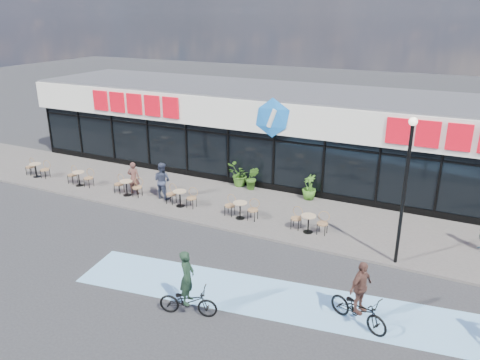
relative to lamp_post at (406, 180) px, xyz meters
The scene contains 18 objects.
ground 7.71m from the lamp_post, 160.86° to the right, with size 120.00×120.00×0.00m, color #28282B.
sidewalk 7.66m from the lamp_post, 161.63° to the left, with size 44.00×5.00×0.10m, color #5C5652.
bike_lane 5.62m from the lamp_post, 124.64° to the right, with size 14.00×2.20×0.01m, color #78B3E3.
building 10.14m from the lamp_post, 130.97° to the left, with size 30.60×6.57×4.75m.
lamp_post is the anchor object (origin of this frame).
bistro_set_0 18.99m from the lamp_post, behind, with size 1.54×0.62×0.90m.
bistro_set_1 15.98m from the lamp_post, behind, with size 1.54×0.62×0.90m.
bistro_set_2 12.99m from the lamp_post, behind, with size 1.54×0.62×0.90m.
bistro_set_3 10.04m from the lamp_post, behind, with size 1.54×0.62×0.90m.
bistro_set_4 7.17m from the lamp_post, behind, with size 1.54×0.62×0.90m.
bistro_set_5 4.53m from the lamp_post, 164.41° to the left, with size 1.54×0.62×0.90m.
potted_plant_left 9.79m from the lamp_post, 152.21° to the left, with size 1.08×0.94×1.20m, color #38661D.
potted_plant_mid 9.06m from the lamp_post, 150.57° to the left, with size 0.66×0.53×1.19m, color #34601B.
potted_plant_right 6.82m from the lamp_post, 137.04° to the left, with size 0.67×0.67×1.20m, color #35651C.
patron_left 12.77m from the lamp_post, behind, with size 0.59×0.38×1.61m, color #52302A.
patron_right 11.23m from the lamp_post, behind, with size 0.86×0.67×1.76m, color #2C3144.
cyclist_a 4.72m from the lamp_post, 96.29° to the right, with size 2.02×1.38×2.03m.
cyclist_c 8.04m from the lamp_post, 131.38° to the right, with size 1.87×1.06×2.11m.
Camera 1 is at (8.10, -13.28, 8.51)m, focal length 35.00 mm.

